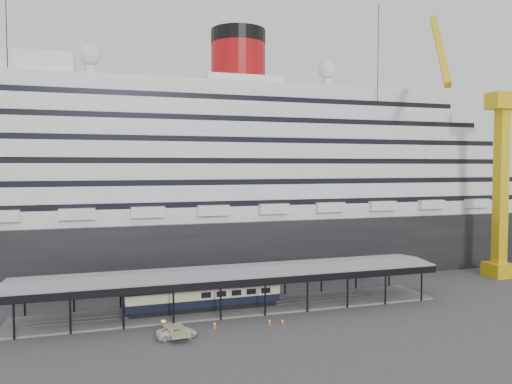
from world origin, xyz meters
TOP-DOWN VIEW (x-y plane):
  - ground at (0.00, 0.00)m, footprint 200.00×200.00m
  - cruise_ship at (0.05, 32.00)m, footprint 130.00×30.00m
  - platform_canopy at (0.00, 5.00)m, footprint 56.00×9.18m
  - crane_yellow at (47.06, 10.54)m, footprint 23.83×18.78m
  - port_truck at (-9.00, -3.89)m, footprint 4.63×2.48m
  - pullman_carriage at (-4.12, 5.00)m, footprint 20.08×2.86m
  - traffic_cone_left at (-4.28, -1.95)m, footprint 0.56×0.56m
  - traffic_cone_mid at (2.21, -2.73)m, footprint 0.51×0.51m
  - traffic_cone_right at (3.72, -3.11)m, footprint 0.47×0.47m

SIDE VIEW (x-z plane):
  - ground at x=0.00m, z-range 0.00..0.00m
  - traffic_cone_right at x=3.72m, z-range 0.00..0.74m
  - traffic_cone_mid at x=2.21m, z-range 0.00..0.76m
  - traffic_cone_left at x=-4.28m, z-range 0.00..0.83m
  - port_truck at x=-9.00m, z-range 0.00..1.24m
  - platform_canopy at x=0.00m, z-range -0.29..5.01m
  - pullman_carriage at x=-4.12m, z-range -7.43..12.25m
  - cruise_ship at x=0.05m, z-range -3.60..40.30m
  - crane_yellow at x=47.06m, z-range -3.84..43.76m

